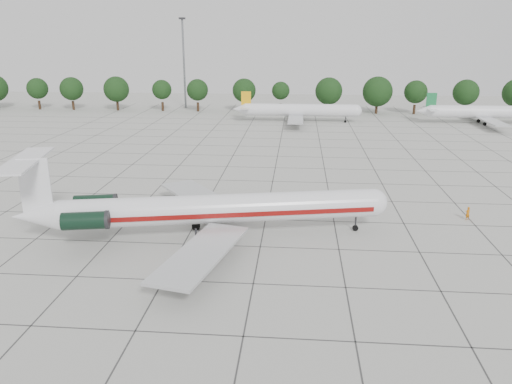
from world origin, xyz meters
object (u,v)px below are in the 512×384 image
ground_crew (468,213)px  floodlight_mast (184,58)px  main_airliner (201,209)px  bg_airliner_c (299,110)px  bg_airliner_d (486,112)px

ground_crew → floodlight_mast: (-53.63, 90.13, 13.48)m
main_airliner → floodlight_mast: floodlight_mast is taller
ground_crew → bg_airliner_c: bg_airliner_c is taller
main_airliner → bg_airliner_c: (10.19, 75.43, -0.35)m
ground_crew → bg_airliner_d: (25.21, 68.17, 2.11)m
bg_airliner_c → floodlight_mast: size_ratio=1.11×
main_airliner → ground_crew: main_airliner is taller
bg_airliner_d → floodlight_mast: 82.63m
main_airliner → bg_airliner_d: main_airliner is taller
main_airliner → bg_airliner_d: bearing=42.2°
ground_crew → bg_airliner_c: (-19.89, 67.39, 2.11)m
bg_airliner_c → bg_airliner_d: (45.10, 0.78, 0.00)m
floodlight_mast → bg_airliner_c: bearing=-34.0°
ground_crew → floodlight_mast: floodlight_mast is taller
main_airliner → ground_crew: size_ratio=24.39×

